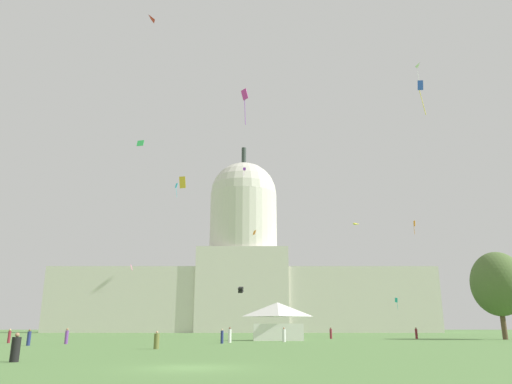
% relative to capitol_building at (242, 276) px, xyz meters
% --- Properties ---
extents(ground_plane, '(800.00, 800.00, 0.00)m').
position_rel_capitol_building_xyz_m(ground_plane, '(1.95, -159.13, -20.42)').
color(ground_plane, '#567F42').
extents(capitol_building, '(138.10, 26.79, 71.59)m').
position_rel_capitol_building_xyz_m(capitol_building, '(0.00, 0.00, 0.00)').
color(capitol_building, beige).
rests_on(capitol_building, ground_plane).
extents(event_tent, '(7.26, 4.33, 5.21)m').
position_rel_capitol_building_xyz_m(event_tent, '(7.95, -111.96, -17.77)').
color(event_tent, white).
rests_on(event_tent, ground_plane).
extents(tree_east_mid, '(11.83, 12.02, 13.28)m').
position_rel_capitol_building_xyz_m(tree_east_mid, '(42.68, -106.10, -12.10)').
color(tree_east_mid, brown).
rests_on(tree_east_mid, ground_plane).
extents(person_maroon_lawn_far_left, '(0.53, 0.53, 1.77)m').
position_rel_capitol_building_xyz_m(person_maroon_lawn_far_left, '(16.96, -101.40, -19.60)').
color(person_maroon_lawn_far_left, maroon).
rests_on(person_maroon_lawn_far_left, ground_plane).
extents(person_olive_front_left, '(0.64, 0.64, 1.47)m').
position_rel_capitol_building_xyz_m(person_olive_front_left, '(-3.54, -139.52, -19.76)').
color(person_olive_front_left, olive).
rests_on(person_olive_front_left, ground_plane).
extents(person_maroon_near_tent, '(0.38, 0.38, 1.62)m').
position_rel_capitol_building_xyz_m(person_maroon_near_tent, '(-24.14, -123.14, -19.66)').
color(person_maroon_near_tent, maroon).
rests_on(person_maroon_near_tent, ground_plane).
extents(person_navy_mid_right, '(0.45, 0.45, 1.61)m').
position_rel_capitol_building_xyz_m(person_navy_mid_right, '(1.02, -124.94, -19.67)').
color(person_navy_mid_right, navy).
rests_on(person_navy_mid_right, ground_plane).
extents(person_navy_mid_left, '(0.41, 0.41, 1.59)m').
position_rel_capitol_building_xyz_m(person_navy_mid_left, '(-17.97, -131.62, -19.69)').
color(person_navy_mid_left, navy).
rests_on(person_navy_mid_left, ground_plane).
extents(person_white_back_center, '(0.55, 0.55, 1.78)m').
position_rel_capitol_building_xyz_m(person_white_back_center, '(8.43, -118.68, -19.61)').
color(person_white_back_center, silver).
rests_on(person_white_back_center, ground_plane).
extents(person_black_deep_crowd, '(0.50, 0.50, 1.49)m').
position_rel_capitol_building_xyz_m(person_black_deep_crowd, '(-7.88, -155.33, -19.76)').
color(person_black_deep_crowd, black).
rests_on(person_black_deep_crowd, ground_plane).
extents(person_purple_back_left, '(0.47, 0.47, 1.69)m').
position_rel_capitol_building_xyz_m(person_purple_back_left, '(-16.19, -126.32, -19.64)').
color(person_purple_back_left, '#703D93').
rests_on(person_purple_back_left, ground_plane).
extents(person_maroon_near_tree_east, '(0.46, 0.46, 1.79)m').
position_rel_capitol_building_xyz_m(person_maroon_near_tree_east, '(30.82, -101.16, -19.59)').
color(person_maroon_near_tree_east, maroon).
rests_on(person_maroon_near_tree_east, ground_plane).
extents(person_white_front_right, '(0.53, 0.53, 1.80)m').
position_rel_capitol_building_xyz_m(person_white_front_right, '(1.73, -121.94, -19.59)').
color(person_white_front_right, silver).
rests_on(person_white_front_right, ground_plane).
extents(kite_orange_mid, '(0.94, 1.23, 1.34)m').
position_rel_capitol_building_xyz_m(kite_orange_mid, '(4.46, -54.43, 5.98)').
color(kite_orange_mid, orange).
extents(kite_turquoise_low, '(0.57, 0.85, 3.05)m').
position_rel_capitol_building_xyz_m(kite_turquoise_low, '(41.74, -53.06, -11.95)').
color(kite_turquoise_low, teal).
extents(kite_green_mid, '(1.11, 0.62, 1.12)m').
position_rel_capitol_building_xyz_m(kite_green_mid, '(-13.66, -110.06, 9.82)').
color(kite_green_mid, green).
extents(kite_pink_low, '(0.55, 1.19, 1.35)m').
position_rel_capitol_building_xyz_m(kite_pink_low, '(-23.34, -72.60, -5.57)').
color(kite_pink_low, pink).
extents(kite_violet_high, '(0.99, 1.03, 3.16)m').
position_rel_capitol_building_xyz_m(kite_violet_high, '(0.82, -21.47, 35.06)').
color(kite_violet_high, purple).
extents(kite_white_high, '(0.99, 1.66, 3.77)m').
position_rel_capitol_building_xyz_m(kite_white_high, '(35.42, -99.90, 28.91)').
color(kite_white_high, white).
extents(kite_yellow_mid, '(1.74, 1.58, 0.28)m').
position_rel_capitol_building_xyz_m(kite_yellow_mid, '(25.95, -80.60, 2.26)').
color(kite_yellow_mid, yellow).
extents(kite_cyan_mid, '(0.76, 0.58, 3.43)m').
position_rel_capitol_building_xyz_m(kite_cyan_mid, '(-13.55, -75.30, 12.68)').
color(kite_cyan_mid, '#33BCDB').
extents(kite_gold_low, '(0.78, 0.31, 1.36)m').
position_rel_capitol_building_xyz_m(kite_gold_low, '(-3.40, -130.31, -2.91)').
color(kite_gold_low, gold).
extents(kite_magenta_mid, '(0.96, 0.67, 4.72)m').
position_rel_capitol_building_xyz_m(kite_magenta_mid, '(3.49, -127.74, 8.87)').
color(kite_magenta_mid, '#D1339E').
extents(kite_blue_mid, '(0.65, 0.36, 4.42)m').
position_rel_capitol_building_xyz_m(kite_blue_mid, '(24.19, -131.30, 8.10)').
color(kite_blue_mid, blue).
extents(kite_red_high, '(0.99, 1.88, 0.30)m').
position_rel_capitol_building_xyz_m(kite_red_high, '(-11.51, -114.59, 29.15)').
color(kite_red_high, red).
extents(kite_black_low, '(1.00, 1.06, 1.16)m').
position_rel_capitol_building_xyz_m(kite_black_low, '(2.16, -94.88, -12.20)').
color(kite_black_low, black).
extents(kite_orange_mid_b, '(0.38, 0.78, 2.93)m').
position_rel_capitol_building_xyz_m(kite_orange_mid_b, '(37.28, -85.79, 1.57)').
color(kite_orange_mid_b, orange).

